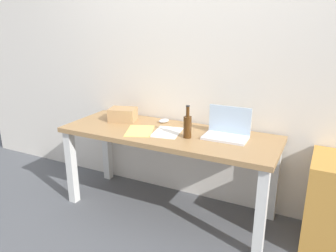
{
  "coord_description": "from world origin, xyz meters",
  "views": [
    {
      "loc": [
        1.13,
        -2.28,
        1.59
      ],
      "look_at": [
        0.0,
        0.0,
        0.77
      ],
      "focal_mm": 35.02,
      "sensor_mm": 36.0,
      "label": 1
    }
  ],
  "objects_px": {
    "beer_bottle": "(188,126)",
    "desk": "(168,143)",
    "filing_cabinet": "(336,205)",
    "laptop_right": "(227,131)",
    "computer_mouse": "(164,121)",
    "cardboard_box": "(123,115)"
  },
  "relations": [
    {
      "from": "beer_bottle",
      "to": "desk",
      "type": "bearing_deg",
      "value": 164.07
    },
    {
      "from": "beer_bottle",
      "to": "filing_cabinet",
      "type": "height_order",
      "value": "beer_bottle"
    },
    {
      "from": "laptop_right",
      "to": "computer_mouse",
      "type": "distance_m",
      "value": 0.63
    },
    {
      "from": "filing_cabinet",
      "to": "cardboard_box",
      "type": "bearing_deg",
      "value": 179.87
    },
    {
      "from": "laptop_right",
      "to": "beer_bottle",
      "type": "bearing_deg",
      "value": -152.78
    },
    {
      "from": "filing_cabinet",
      "to": "laptop_right",
      "type": "bearing_deg",
      "value": -179.23
    },
    {
      "from": "computer_mouse",
      "to": "filing_cabinet",
      "type": "bearing_deg",
      "value": 25.92
    },
    {
      "from": "filing_cabinet",
      "to": "computer_mouse",
      "type": "bearing_deg",
      "value": 175.38
    },
    {
      "from": "computer_mouse",
      "to": "cardboard_box",
      "type": "xyz_separation_m",
      "value": [
        -0.36,
        -0.11,
        0.04
      ]
    },
    {
      "from": "desk",
      "to": "beer_bottle",
      "type": "height_order",
      "value": "beer_bottle"
    },
    {
      "from": "laptop_right",
      "to": "computer_mouse",
      "type": "bearing_deg",
      "value": 168.33
    },
    {
      "from": "desk",
      "to": "computer_mouse",
      "type": "distance_m",
      "value": 0.28
    },
    {
      "from": "beer_bottle",
      "to": "computer_mouse",
      "type": "bearing_deg",
      "value": 142.1
    },
    {
      "from": "laptop_right",
      "to": "cardboard_box",
      "type": "bearing_deg",
      "value": 179.1
    },
    {
      "from": "laptop_right",
      "to": "computer_mouse",
      "type": "height_order",
      "value": "laptop_right"
    },
    {
      "from": "desk",
      "to": "filing_cabinet",
      "type": "height_order",
      "value": "desk"
    },
    {
      "from": "desk",
      "to": "beer_bottle",
      "type": "bearing_deg",
      "value": -15.93
    },
    {
      "from": "computer_mouse",
      "to": "cardboard_box",
      "type": "bearing_deg",
      "value": -132.1
    },
    {
      "from": "beer_bottle",
      "to": "cardboard_box",
      "type": "height_order",
      "value": "beer_bottle"
    },
    {
      "from": "desk",
      "to": "cardboard_box",
      "type": "height_order",
      "value": "cardboard_box"
    },
    {
      "from": "desk",
      "to": "filing_cabinet",
      "type": "bearing_deg",
      "value": 4.23
    },
    {
      "from": "cardboard_box",
      "to": "desk",
      "type": "bearing_deg",
      "value": -11.14
    }
  ]
}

